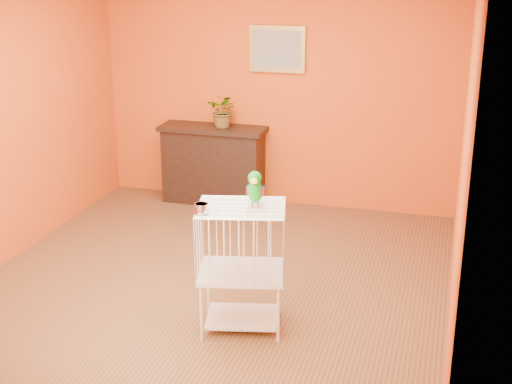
% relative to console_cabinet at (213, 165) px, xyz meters
% --- Properties ---
extents(ground, '(4.50, 4.50, 0.00)m').
position_rel_console_cabinet_xyz_m(ground, '(0.69, -2.04, -0.45)').
color(ground, brown).
rests_on(ground, ground).
extents(room_shell, '(4.50, 4.50, 4.50)m').
position_rel_console_cabinet_xyz_m(room_shell, '(0.69, -2.04, 1.14)').
color(room_shell, '#D05113').
rests_on(room_shell, ground).
extents(console_cabinet, '(1.20, 0.43, 0.89)m').
position_rel_console_cabinet_xyz_m(console_cabinet, '(0.00, 0.00, 0.00)').
color(console_cabinet, black).
rests_on(console_cabinet, ground).
extents(potted_plant, '(0.40, 0.43, 0.29)m').
position_rel_console_cabinet_xyz_m(potted_plant, '(0.14, -0.05, 0.59)').
color(potted_plant, '#26722D').
rests_on(potted_plant, console_cabinet).
extents(framed_picture, '(0.62, 0.04, 0.50)m').
position_rel_console_cabinet_xyz_m(framed_picture, '(0.69, 0.18, 1.30)').
color(framed_picture, '#A5803B').
rests_on(framed_picture, room_shell).
extents(birdcage, '(0.73, 0.62, 0.98)m').
position_rel_console_cabinet_xyz_m(birdcage, '(1.16, -2.67, 0.06)').
color(birdcage, silver).
rests_on(birdcage, ground).
extents(feed_cup, '(0.10, 0.10, 0.07)m').
position_rel_console_cabinet_xyz_m(feed_cup, '(0.93, -2.89, 0.58)').
color(feed_cup, silver).
rests_on(feed_cup, birdcage).
extents(parrot, '(0.15, 0.26, 0.29)m').
position_rel_console_cabinet_xyz_m(parrot, '(1.26, -2.65, 0.68)').
color(parrot, '#59544C').
rests_on(parrot, birdcage).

